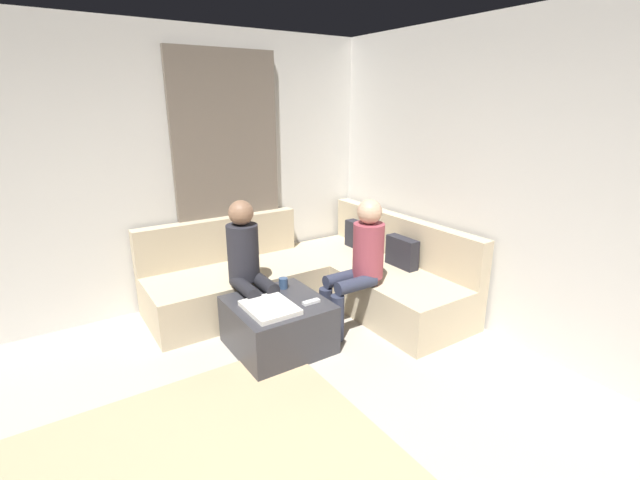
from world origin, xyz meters
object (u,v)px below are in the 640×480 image
object	(u,v)px
person_on_couch_back	(360,260)
game_remote	(311,302)
coffee_mug	(283,283)
ottoman	(278,324)
sectional_couch	(316,278)
person_on_couch_side	(248,263)

from	to	relation	value
person_on_couch_back	game_remote	bearing A→B (deg)	98.91
coffee_mug	game_remote	distance (m)	0.40
coffee_mug	game_remote	xyz separation A→B (m)	(0.40, 0.04, -0.04)
ottoman	sectional_couch	bearing A→B (deg)	126.48
game_remote	person_on_couch_side	world-z (taller)	person_on_couch_side
coffee_mug	person_on_couch_back	world-z (taller)	person_on_couch_back
sectional_couch	person_on_couch_back	distance (m)	0.74
ottoman	person_on_couch_back	size ratio (longest dim) A/B	0.63
person_on_couch_back	person_on_couch_side	distance (m)	0.99
ottoman	person_on_couch_side	world-z (taller)	person_on_couch_side
game_remote	person_on_couch_side	bearing A→B (deg)	-153.23
coffee_mug	person_on_couch_back	bearing A→B (deg)	63.02
ottoman	person_on_couch_side	size ratio (longest dim) A/B	0.63
coffee_mug	game_remote	bearing A→B (deg)	5.71
sectional_couch	coffee_mug	bearing A→B (deg)	-59.76
person_on_couch_back	person_on_couch_side	xyz separation A→B (m)	(-0.49, -0.86, 0.00)
game_remote	coffee_mug	bearing A→B (deg)	-174.29
sectional_couch	person_on_couch_back	bearing A→B (deg)	4.96
sectional_couch	person_on_couch_back	size ratio (longest dim) A/B	2.12
sectional_couch	game_remote	xyz separation A→B (m)	(0.72, -0.52, 0.15)
person_on_couch_side	person_on_couch_back	bearing A→B (deg)	150.53
sectional_couch	person_on_couch_side	bearing A→B (deg)	-79.61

